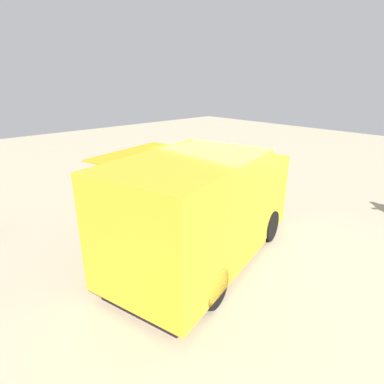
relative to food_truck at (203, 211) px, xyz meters
The scene contains 3 objects.
ground_plane 1.47m from the food_truck, behind, with size 40.00×40.00×0.00m, color #B8AB8D.
food_truck is the anchor object (origin of this frame).
planter_flowering_far 6.59m from the food_truck, 151.79° to the right, with size 0.45×0.45×0.74m.
Camera 1 is at (5.23, 4.22, 3.82)m, focal length 28.93 mm.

